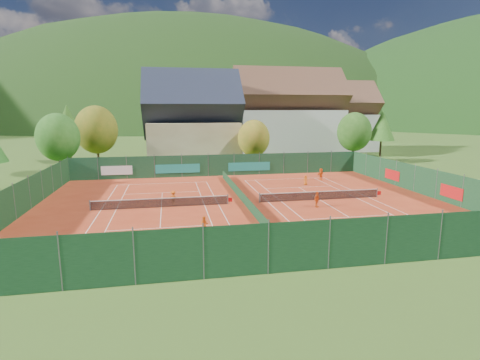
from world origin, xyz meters
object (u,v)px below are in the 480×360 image
Objects in this scene: player_left_far at (173,198)px; player_right_near at (317,199)px; hotel_block_b at (336,121)px; chalet at (192,124)px; player_left_near at (102,245)px; ball_hopper at (447,231)px; player_left_mid at (204,224)px; hotel_block_a at (288,119)px; player_right_far_a at (306,180)px; player_right_far_b at (321,174)px.

player_right_near is (13.39, -3.29, 0.03)m from player_left_far.
hotel_block_b is at bearing -118.47° from player_left_far.
chalet is 42.55m from player_left_near.
chalet is 20.25× the size of ball_hopper.
player_left_mid is at bearing -1.77° from player_left_near.
player_right_near is at bearing 178.06° from player_left_far.
player_left_far is (-19.27, 13.24, 0.18)m from ball_hopper.
hotel_block_a is 17.61× the size of player_right_far_a.
chalet is 30.24m from player_left_far.
player_left_near is at bearing -101.65° from chalet.
player_left_near is at bearing 176.68° from ball_hopper.
player_left_far is 0.96× the size of player_right_near.
chalet reaches higher than player_left_near.
player_left_mid reaches higher than player_left_near.
chalet is 13.21× the size of player_right_far_a.
chalet is at bearing 63.60° from player_right_near.
player_right_near is (11.20, 5.41, 0.14)m from player_left_mid.
hotel_block_b is 21.60× the size of ball_hopper.
ball_hopper is at bearing -102.09° from player_right_near.
hotel_block_a reaches higher than player_left_near.
player_right_far_b is (23.89, 21.52, 0.18)m from player_left_near.
player_right_far_b is (-3.61, -25.74, -6.59)m from hotel_block_a.
player_left_mid is (6.85, 3.15, 0.02)m from player_left_near.
player_left_near is at bearing 80.42° from player_left_far.
ball_hopper is 23.96m from player_left_near.
hotel_block_b is 38.51m from player_right_far_b.
player_right_far_b reaches higher than ball_hopper.
chalet reaches higher than player_left_far.
player_right_far_a is at bearing 57.58° from player_left_mid.
player_left_far is (-2.19, 8.70, 0.10)m from player_left_mid.
player_right_far_b is at bearing 15.52° from player_left_near.
player_left_near is at bearing 4.89° from player_right_far_b.
hotel_block_b is at bearing 65.52° from player_left_mid.
player_right_far_a is at bearing 98.76° from ball_hopper.
chalet reaches higher than ball_hopper.
ball_hopper is 20.51m from player_right_far_a.
player_right_near is 14.21m from player_right_far_b.
hotel_block_a is at bearing -150.26° from hotel_block_b.
hotel_block_a reaches higher than hotel_block_b.
player_left_mid is 12.44m from player_right_near.
ball_hopper is (15.41, -42.64, -6.07)m from chalet.
chalet is at bearing 96.66° from player_left_mid.
hotel_block_a is 27.00× the size of ball_hopper.
player_left_far is (-36.85, -43.40, -5.89)m from hotel_block_b.
player_left_near is (-41.51, -55.26, -6.01)m from hotel_block_b.
hotel_block_a is 16.14m from hotel_block_b.
player_left_near reaches higher than ball_hopper.
chalet is at bearing 51.86° from player_left_near.
hotel_block_a is 40.38m from player_right_near.
hotel_block_b is at bearing -132.20° from player_right_far_a.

